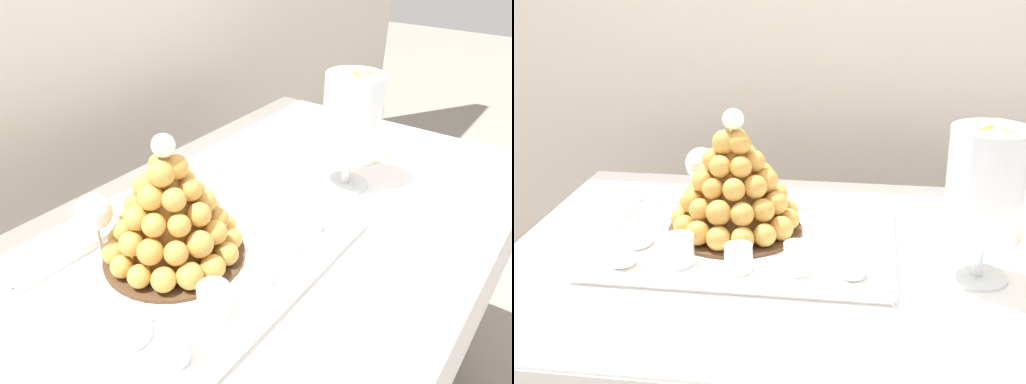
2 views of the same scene
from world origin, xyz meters
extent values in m
cylinder|color=brown|center=(-0.58, 0.34, 0.37)|extent=(0.04, 0.04, 0.75)
cube|color=brown|center=(0.00, 0.00, 0.76)|extent=(1.29, 0.80, 0.02)
cube|color=white|center=(0.00, 0.00, 0.77)|extent=(1.35, 0.86, 0.00)
cube|color=white|center=(0.00, 0.43, 0.63)|extent=(1.35, 0.01, 0.28)
cube|color=white|center=(-0.67, 0.00, 0.63)|extent=(0.01, 0.86, 0.28)
cube|color=white|center=(-0.21, 0.02, 0.77)|extent=(0.57, 0.40, 0.01)
cube|color=white|center=(-0.21, -0.18, 0.79)|extent=(0.57, 0.01, 0.02)
cube|color=white|center=(-0.21, 0.22, 0.79)|extent=(0.57, 0.01, 0.02)
cube|color=white|center=(-0.50, 0.02, 0.79)|extent=(0.01, 0.40, 0.02)
cube|color=white|center=(0.07, 0.02, 0.79)|extent=(0.01, 0.40, 0.02)
cylinder|color=white|center=(-0.21, 0.02, 0.78)|extent=(0.37, 0.37, 0.00)
cylinder|color=#4C331E|center=(-0.24, 0.08, 0.78)|extent=(0.28, 0.28, 0.01)
cone|color=#B87D36|center=(-0.24, 0.08, 0.89)|extent=(0.19, 0.19, 0.20)
sphere|color=gold|center=(-0.13, 0.08, 0.81)|extent=(0.04, 0.04, 0.04)
sphere|color=gold|center=(-0.14, 0.12, 0.81)|extent=(0.05, 0.05, 0.05)
sphere|color=gold|center=(-0.17, 0.16, 0.81)|extent=(0.05, 0.05, 0.05)
sphere|color=gold|center=(-0.21, 0.18, 0.81)|extent=(0.04, 0.04, 0.04)
sphere|color=gold|center=(-0.26, 0.19, 0.81)|extent=(0.04, 0.04, 0.04)
sphere|color=gold|center=(-0.30, 0.17, 0.81)|extent=(0.04, 0.04, 0.04)
sphere|color=gold|center=(-0.33, 0.14, 0.81)|extent=(0.05, 0.05, 0.05)
sphere|color=gold|center=(-0.35, 0.10, 0.81)|extent=(0.04, 0.04, 0.04)
sphere|color=gold|center=(-0.35, 0.05, 0.81)|extent=(0.04, 0.04, 0.04)
sphere|color=gold|center=(-0.33, 0.01, 0.81)|extent=(0.05, 0.05, 0.05)
sphere|color=gold|center=(-0.30, -0.02, 0.81)|extent=(0.05, 0.05, 0.05)
sphere|color=gold|center=(-0.26, -0.03, 0.81)|extent=(0.05, 0.05, 0.05)
sphere|color=gold|center=(-0.21, -0.03, 0.81)|extent=(0.05, 0.05, 0.05)
sphere|color=gold|center=(-0.17, -0.01, 0.81)|extent=(0.05, 0.05, 0.05)
sphere|color=gold|center=(-0.14, 0.03, 0.81)|extent=(0.05, 0.05, 0.05)
sphere|color=gold|center=(-0.16, 0.11, 0.85)|extent=(0.05, 0.05, 0.05)
sphere|color=gold|center=(-0.19, 0.14, 0.85)|extent=(0.05, 0.05, 0.05)
sphere|color=gold|center=(-0.23, 0.16, 0.85)|extent=(0.05, 0.05, 0.05)
sphere|color=gold|center=(-0.27, 0.16, 0.85)|extent=(0.04, 0.04, 0.04)
sphere|color=gold|center=(-0.31, 0.13, 0.85)|extent=(0.04, 0.04, 0.04)
sphere|color=gold|center=(-0.33, 0.09, 0.85)|extent=(0.05, 0.05, 0.05)
sphere|color=gold|center=(-0.33, 0.05, 0.85)|extent=(0.05, 0.05, 0.05)
sphere|color=gold|center=(-0.30, 0.01, 0.85)|extent=(0.04, 0.04, 0.04)
sphere|color=gold|center=(-0.26, -0.01, 0.85)|extent=(0.05, 0.05, 0.05)
sphere|color=gold|center=(-0.21, -0.01, 0.85)|extent=(0.05, 0.05, 0.05)
sphere|color=gold|center=(-0.18, 0.02, 0.85)|extent=(0.05, 0.05, 0.05)
sphere|color=gold|center=(-0.16, 0.06, 0.85)|extent=(0.05, 0.05, 0.05)
sphere|color=gold|center=(-0.20, 0.12, 0.89)|extent=(0.05, 0.05, 0.05)
sphere|color=gold|center=(-0.23, 0.14, 0.89)|extent=(0.04, 0.04, 0.04)
sphere|color=gold|center=(-0.28, 0.13, 0.89)|extent=(0.05, 0.05, 0.05)
sphere|color=gold|center=(-0.31, 0.10, 0.89)|extent=(0.05, 0.05, 0.05)
sphere|color=gold|center=(-0.31, 0.05, 0.89)|extent=(0.04, 0.04, 0.04)
sphere|color=gold|center=(-0.28, 0.02, 0.89)|extent=(0.04, 0.04, 0.04)
sphere|color=gold|center=(-0.23, 0.01, 0.89)|extent=(0.05, 0.05, 0.05)
sphere|color=gold|center=(-0.20, 0.04, 0.89)|extent=(0.05, 0.05, 0.05)
sphere|color=gold|center=(-0.18, 0.08, 0.89)|extent=(0.05, 0.05, 0.05)
sphere|color=gold|center=(-0.22, 0.11, 0.93)|extent=(0.04, 0.04, 0.04)
sphere|color=gold|center=(-0.27, 0.11, 0.93)|extent=(0.05, 0.05, 0.05)
sphere|color=gold|center=(-0.29, 0.08, 0.93)|extent=(0.05, 0.05, 0.05)
sphere|color=gold|center=(-0.27, 0.04, 0.93)|extent=(0.04, 0.04, 0.04)
sphere|color=gold|center=(-0.22, 0.04, 0.93)|extent=(0.04, 0.04, 0.04)
sphere|color=gold|center=(-0.20, 0.08, 0.93)|extent=(0.04, 0.04, 0.04)
sphere|color=gold|center=(-0.24, 0.09, 0.97)|extent=(0.04, 0.04, 0.04)
sphere|color=gold|center=(-0.26, 0.07, 0.97)|extent=(0.05, 0.05, 0.05)
sphere|color=gold|center=(-0.23, 0.06, 0.97)|extent=(0.05, 0.05, 0.05)
sphere|color=white|center=(-0.24, 0.08, 1.02)|extent=(0.04, 0.04, 0.04)
cylinder|color=silver|center=(-0.43, -0.10, 0.81)|extent=(0.05, 0.05, 0.06)
cylinder|color=gold|center=(-0.43, -0.10, 0.79)|extent=(0.04, 0.04, 0.02)
cylinder|color=#EAC166|center=(-0.43, -0.10, 0.81)|extent=(0.04, 0.04, 0.02)
sphere|color=brown|center=(-0.43, -0.10, 0.82)|extent=(0.01, 0.01, 0.01)
cylinder|color=silver|center=(-0.32, -0.09, 0.81)|extent=(0.06, 0.06, 0.06)
cylinder|color=brown|center=(-0.32, -0.09, 0.79)|extent=(0.05, 0.05, 0.02)
cylinder|color=#8C603D|center=(-0.32, -0.09, 0.81)|extent=(0.05, 0.05, 0.02)
sphere|color=brown|center=(-0.32, -0.09, 0.83)|extent=(0.02, 0.02, 0.02)
cylinder|color=silver|center=(-0.20, -0.10, 0.81)|extent=(0.05, 0.05, 0.05)
cylinder|color=#F4EAC6|center=(-0.20, -0.10, 0.79)|extent=(0.05, 0.05, 0.02)
cylinder|color=white|center=(-0.20, -0.10, 0.81)|extent=(0.05, 0.05, 0.02)
sphere|color=brown|center=(-0.21, -0.09, 0.82)|extent=(0.01, 0.01, 0.01)
cylinder|color=silver|center=(-0.10, -0.09, 0.81)|extent=(0.05, 0.05, 0.06)
cylinder|color=brown|center=(-0.10, -0.09, 0.79)|extent=(0.04, 0.04, 0.02)
cylinder|color=#8C603D|center=(-0.10, -0.09, 0.81)|extent=(0.04, 0.04, 0.02)
sphere|color=brown|center=(-0.10, -0.10, 0.83)|extent=(0.01, 0.01, 0.01)
cylinder|color=silver|center=(0.00, -0.09, 0.81)|extent=(0.05, 0.05, 0.05)
cylinder|color=#F4EAC6|center=(0.00, -0.09, 0.79)|extent=(0.04, 0.04, 0.02)
cylinder|color=white|center=(0.00, -0.09, 0.81)|extent=(0.04, 0.04, 0.02)
sphere|color=brown|center=(0.00, -0.09, 0.82)|extent=(0.01, 0.01, 0.01)
cylinder|color=white|center=(-0.44, -0.01, 0.79)|extent=(0.08, 0.08, 0.02)
cylinder|color=#F2CC59|center=(-0.44, -0.01, 0.80)|extent=(0.07, 0.07, 0.00)
cylinder|color=white|center=(0.22, -0.05, 0.77)|extent=(0.11, 0.11, 0.01)
cylinder|color=white|center=(0.22, -0.05, 0.82)|extent=(0.02, 0.02, 0.08)
cylinder|color=white|center=(0.22, -0.05, 0.95)|extent=(0.14, 0.14, 0.19)
cylinder|color=brown|center=(0.25, -0.05, 0.87)|extent=(0.05, 0.05, 0.03)
cylinder|color=brown|center=(0.21, -0.04, 0.87)|extent=(0.06, 0.04, 0.06)
cylinder|color=#F9A54C|center=(0.21, -0.07, 0.87)|extent=(0.06, 0.06, 0.04)
cylinder|color=#D199D8|center=(0.24, -0.04, 0.90)|extent=(0.06, 0.05, 0.06)
cylinder|color=#F9A54C|center=(0.19, -0.04, 0.90)|extent=(0.05, 0.05, 0.04)
cylinder|color=#72B2E0|center=(0.22, -0.07, 0.90)|extent=(0.07, 0.05, 0.06)
cylinder|color=#D199D8|center=(0.23, -0.04, 0.92)|extent=(0.06, 0.06, 0.04)
cylinder|color=#D199D8|center=(0.19, -0.05, 0.92)|extent=(0.07, 0.06, 0.06)
cylinder|color=pink|center=(0.23, -0.06, 0.92)|extent=(0.05, 0.05, 0.05)
cylinder|color=#9ED860|center=(0.22, -0.04, 0.94)|extent=(0.06, 0.05, 0.06)
cylinder|color=#F9A54C|center=(0.20, -0.06, 0.94)|extent=(0.06, 0.05, 0.05)
cylinder|color=#9ED860|center=(0.22, -0.08, 0.94)|extent=(0.05, 0.05, 0.05)
cylinder|color=brown|center=(0.24, -0.05, 0.94)|extent=(0.05, 0.05, 0.04)
cylinder|color=#72B2E0|center=(0.21, -0.04, 0.97)|extent=(0.05, 0.05, 0.04)
cylinder|color=#E54C47|center=(0.21, -0.07, 0.97)|extent=(0.06, 0.05, 0.06)
cylinder|color=#E54C47|center=(0.24, -0.07, 0.97)|extent=(0.06, 0.06, 0.04)
cylinder|color=#9ED860|center=(0.25, -0.03, 0.97)|extent=(0.07, 0.05, 0.07)
cylinder|color=#72B2E0|center=(0.21, -0.05, 0.99)|extent=(0.06, 0.05, 0.06)
cylinder|color=yellow|center=(0.23, -0.07, 0.99)|extent=(0.05, 0.05, 0.04)
cylinder|color=#F9A54C|center=(0.23, -0.04, 0.99)|extent=(0.06, 0.06, 0.05)
cylinder|color=#9ED860|center=(0.20, -0.07, 1.01)|extent=(0.05, 0.05, 0.05)
cylinder|color=#E54C47|center=(0.23, -0.06, 1.01)|extent=(0.05, 0.05, 0.03)
cylinder|color=pink|center=(0.23, -0.03, 1.01)|extent=(0.06, 0.05, 0.06)
cylinder|color=#9ED860|center=(0.21, -0.07, 1.03)|extent=(0.05, 0.05, 0.03)
cylinder|color=#F9A54C|center=(0.25, -0.07, 1.03)|extent=(0.05, 0.05, 0.05)
cylinder|color=#D199D8|center=(0.24, -0.02, 1.03)|extent=(0.06, 0.05, 0.06)
cylinder|color=yellow|center=(0.20, -0.05, 1.03)|extent=(0.06, 0.05, 0.06)
cylinder|color=silver|center=(-0.34, 0.18, 0.77)|extent=(0.06, 0.06, 0.00)
cylinder|color=silver|center=(-0.34, 0.18, 0.82)|extent=(0.01, 0.01, 0.08)
sphere|color=silver|center=(-0.34, 0.18, 0.89)|extent=(0.07, 0.07, 0.07)
camera|label=1|loc=(-0.75, -0.50, 1.37)|focal=33.68mm
camera|label=2|loc=(0.01, -1.24, 1.36)|focal=49.57mm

